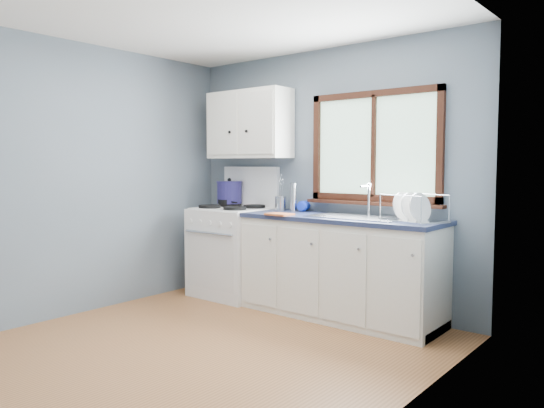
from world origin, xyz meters
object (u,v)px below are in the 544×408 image
Objects in this scene: gas_range at (233,249)px; skillet at (228,201)px; sink at (357,224)px; dish_rack at (413,214)px; stockpot at (229,192)px; utensil_crock at (281,203)px; thermos at (293,197)px; base_cabinets at (339,272)px.

skillet is at bearing 144.92° from gas_range.
dish_rack is (0.51, -0.00, 0.12)m from sink.
stockpot reaches higher than skillet.
skillet is 1.02× the size of utensil_crock.
thermos is (-0.82, 0.16, 0.20)m from sink.
sink is at bearing 20.73° from skillet.
thermos is at bearing 166.34° from base_cabinets.
utensil_crock reaches higher than dish_rack.
sink is at bearing -10.76° from thermos.
skillet is 0.86m from thermos.
stockpot is at bearing -178.76° from thermos.
stockpot is 0.71m from utensil_crock.
dish_rack is (2.19, -0.11, -0.00)m from skillet.
gas_range reaches higher than skillet.
utensil_crock is 0.17m from thermos.
skillet is 0.70m from utensil_crock.
base_cabinets is 0.90m from dish_rack.
thermos is (0.86, 0.04, 0.08)m from skillet.
utensil_crock reaches higher than stockpot.
base_cabinets is 4.96× the size of skillet.
sink is at bearing -0.13° from base_cabinets.
thermos is at bearing -169.14° from dish_rack.
skillet is at bearing 175.64° from base_cabinets.
stockpot is at bearing 141.24° from gas_range.
sink is 1.70m from stockpot.
gas_range is 3.66× the size of stockpot.
sink is 1.56× the size of dish_rack.
skillet is at bearing -78.46° from stockpot.
stockpot is at bearing 174.79° from base_cabinets.
stockpot is 0.69× the size of dish_rack.
gas_range is 1.53m from sink.
gas_range is 0.89m from thermos.
gas_range is 3.65× the size of skillet.
sink is at bearing -162.49° from dish_rack.
sink is (0.18, -0.00, 0.45)m from base_cabinets.
thermos is (0.16, -0.00, 0.07)m from utensil_crock.
gas_range is 3.72× the size of utensil_crock.
dish_rack is (2.00, 0.02, 0.49)m from gas_range.
sink reaches higher than skillet.
dish_rack is at bearing -3.58° from stockpot.
gas_range is at bearing -161.95° from dish_rack.
base_cabinets is 5.06× the size of utensil_crock.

